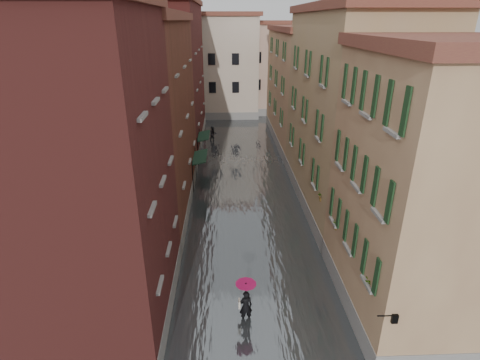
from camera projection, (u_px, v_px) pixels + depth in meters
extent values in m
plane|color=#565659|center=(255.00, 281.00, 19.50)|extent=(120.00, 120.00, 0.00)
cube|color=#4A4F52|center=(243.00, 181.00, 31.40)|extent=(10.00, 60.00, 0.20)
cube|color=maroon|center=(85.00, 184.00, 14.85)|extent=(6.00, 8.00, 13.00)
cube|color=brown|center=(142.00, 122.00, 25.05)|extent=(6.00, 14.00, 12.50)
cube|color=maroon|center=(170.00, 78.00, 38.54)|extent=(6.00, 16.00, 14.00)
cube|color=#9A714F|center=(427.00, 195.00, 15.66)|extent=(6.00, 8.00, 11.50)
cube|color=#9C815F|center=(348.00, 116.00, 25.47)|extent=(6.00, 14.00, 13.00)
cube|color=#9A714F|center=(304.00, 90.00, 39.54)|extent=(6.00, 16.00, 11.50)
cube|color=beige|center=(213.00, 67.00, 51.74)|extent=(12.00, 9.00, 13.00)
cube|color=tan|center=(276.00, 69.00, 54.11)|extent=(10.00, 9.00, 12.00)
cube|color=#173423|center=(200.00, 157.00, 29.59)|extent=(1.09, 3.19, 0.31)
cylinder|color=black|center=(193.00, 178.00, 28.56)|extent=(0.06, 0.06, 2.80)
cylinder|color=black|center=(196.00, 163.00, 31.49)|extent=(0.06, 0.06, 2.80)
cube|color=#173423|center=(204.00, 136.00, 34.99)|extent=(1.09, 3.14, 0.31)
cylinder|color=black|center=(198.00, 153.00, 33.98)|extent=(0.06, 0.06, 2.80)
cylinder|color=black|center=(200.00, 143.00, 36.87)|extent=(0.06, 0.06, 2.80)
cylinder|color=black|center=(386.00, 316.00, 12.91)|extent=(0.60, 0.05, 0.05)
cube|color=black|center=(394.00, 318.00, 12.96)|extent=(0.22, 0.22, 0.35)
cube|color=beige|center=(394.00, 318.00, 12.96)|extent=(0.14, 0.14, 0.24)
cube|color=brown|center=(371.00, 285.00, 14.36)|extent=(0.22, 0.85, 0.18)
imported|color=#265926|center=(373.00, 276.00, 14.20)|extent=(0.59, 0.51, 0.66)
cube|color=brown|center=(338.00, 225.00, 18.51)|extent=(0.22, 0.85, 0.18)
imported|color=#265926|center=(339.00, 218.00, 18.34)|extent=(0.59, 0.51, 0.66)
cube|color=brown|center=(323.00, 197.00, 21.44)|extent=(0.22, 0.85, 0.18)
imported|color=#265926|center=(323.00, 191.00, 21.27)|extent=(0.59, 0.51, 0.66)
imported|color=black|center=(246.00, 306.00, 16.57)|extent=(0.67, 0.51, 1.64)
cube|color=beige|center=(239.00, 304.00, 16.55)|extent=(0.08, 0.30, 0.38)
cylinder|color=black|center=(246.00, 297.00, 16.36)|extent=(0.02, 0.02, 1.00)
cone|color=#A30A44|center=(246.00, 286.00, 16.14)|extent=(0.93, 0.93, 0.28)
imported|color=black|center=(213.00, 134.00, 41.39)|extent=(1.01, 0.89, 1.75)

